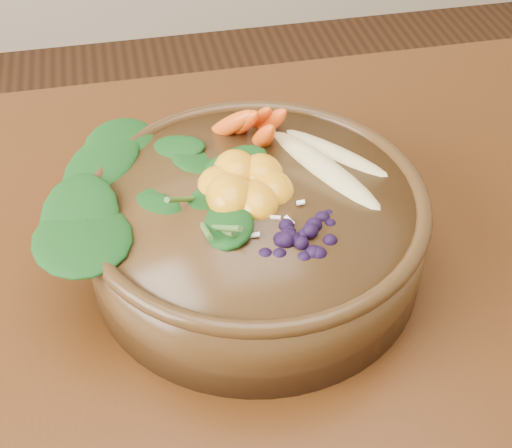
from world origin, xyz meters
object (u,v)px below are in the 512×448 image
Objects in this scene: stoneware_bowl at (256,232)px; mandarin_cluster at (245,171)px; dining_table at (207,411)px; kale_heap at (171,161)px; banana_halves at (331,147)px; carrot_cluster at (252,96)px; blueberry_pile at (305,218)px.

mandarin_cluster is at bearing 107.29° from stoneware_bowl.
kale_heap is (-0.00, 0.13, 0.20)m from dining_table.
banana_halves reaches higher than dining_table.
banana_halves is at bearing 0.08° from kale_heap.
carrot_cluster reaches higher than banana_halves.
blueberry_pile reaches higher than stoneware_bowl.
banana_halves is (0.08, 0.04, 0.06)m from stoneware_bowl.
dining_table is 8.06× the size of kale_heap.
stoneware_bowl is 0.10m from kale_heap.
blueberry_pile is at bearing 19.72° from dining_table.
banana_halves is (0.15, 0.00, -0.01)m from kale_heap.
dining_table is 16.65× the size of mandarin_cluster.
blueberry_pile reaches higher than banana_halves.
kale_heap reaches higher than stoneware_bowl.
kale_heap is 0.14m from blueberry_pile.
mandarin_cluster reaches higher than banana_halves.
blueberry_pile is (0.09, 0.03, 0.20)m from dining_table.
kale_heap is at bearing 135.43° from blueberry_pile.
kale_heap is at bearing 90.89° from dining_table.
kale_heap is (-0.07, 0.04, 0.06)m from stoneware_bowl.
banana_halves is 0.09m from mandarin_cluster.
stoneware_bowl is 1.53× the size of kale_heap.
dining_table is 9.49× the size of banana_halves.
stoneware_bowl is at bearing -177.26° from banana_halves.
carrot_cluster is 0.09m from mandarin_cluster.
mandarin_cluster is at bearing 60.72° from dining_table.
mandarin_cluster is (-0.01, 0.02, 0.06)m from stoneware_bowl.
dining_table is 0.23m from mandarin_cluster.
banana_halves is at bearing 62.12° from blueberry_pile.
kale_heap is 2.38× the size of carrot_cluster.
carrot_cluster is 0.09m from banana_halves.
blueberry_pile is at bearing -141.51° from banana_halves.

